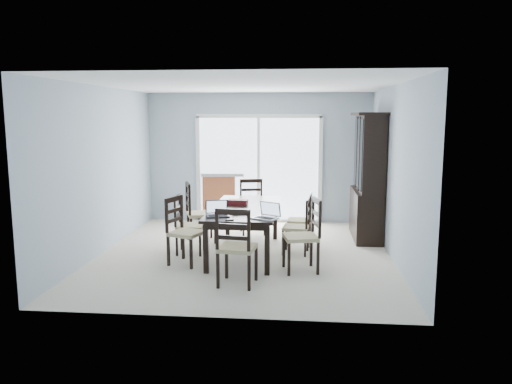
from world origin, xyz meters
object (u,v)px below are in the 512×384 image
chair_right_near (308,227)px  chair_right_far (305,213)px  chair_right_mid (301,220)px  dining_table (245,212)px  china_hutch (368,178)px  cell_phone (230,220)px  chair_end_far (252,200)px  laptop_silver (265,215)px  chair_left_mid (184,218)px  chair_end_near (235,239)px  chair_left_near (181,223)px  chair_left_far (195,206)px  hot_tub (246,191)px  laptop_dark (218,213)px  game_box (238,202)px

chair_right_near → chair_right_far: bearing=-10.6°
chair_right_near → chair_right_mid: bearing=-6.1°
dining_table → chair_right_mid: (0.87, 0.10, -0.13)m
china_hutch → cell_phone: bearing=-133.2°
china_hutch → chair_end_far: china_hutch is taller
laptop_silver → cell_phone: laptop_silver is taller
china_hutch → chair_right_far: bearing=-151.5°
laptop_silver → chair_left_mid: bearing=176.3°
chair_right_far → laptop_silver: chair_right_far is taller
china_hutch → chair_end_near: (-1.97, -2.77, -0.45)m
chair_left_near → chair_end_far: (0.83, 2.06, 0.00)m
dining_table → cell_phone: (-0.09, -1.00, 0.08)m
chair_left_mid → chair_right_far: (1.88, 0.68, -0.03)m
china_hutch → chair_right_near: size_ratio=1.86×
chair_left_far → chair_right_mid: (1.80, -0.57, -0.09)m
chair_right_mid → chair_end_near: (-0.82, -1.62, 0.09)m
dining_table → chair_end_near: (0.05, -1.52, -0.05)m
chair_left_near → hot_tub: 3.91m
chair_end_far → hot_tub: size_ratio=0.54×
china_hutch → chair_left_near: size_ratio=1.94×
chair_right_far → laptop_dark: (-1.22, -1.41, 0.27)m
china_hutch → chair_end_near: bearing=-125.4°
chair_right_near → laptop_dark: (-1.26, -0.01, 0.18)m
chair_right_far → dining_table: bearing=129.4°
chair_right_far → laptop_dark: bearing=143.4°
dining_table → chair_end_far: (-0.04, 1.49, -0.07)m
chair_left_far → hot_tub: bearing=147.8°
chair_left_near → chair_right_near: (1.84, -0.19, 0.03)m
chair_left_mid → laptop_silver: 1.59m
chair_end_near → cell_phone: size_ratio=9.99×
chair_right_far → cell_phone: chair_right_far is taller
chair_end_far → dining_table: bearing=78.1°
chair_right_near → chair_right_far: (-0.04, 1.40, -0.09)m
dining_table → hot_tub: bearing=96.1°
chair_right_near → cell_phone: bearing=91.0°
chair_left_near → chair_right_mid: size_ratio=1.11×
laptop_silver → hot_tub: hot_tub is taller
chair_left_mid → laptop_silver: size_ratio=2.70×
laptop_dark → dining_table: bearing=52.0°
china_hutch → laptop_silver: size_ratio=5.59×
chair_right_mid → chair_right_far: chair_right_mid is taller
chair_left_mid → chair_end_near: (1.00, -1.49, 0.06)m
dining_table → chair_right_far: 1.14m
china_hutch → chair_left_near: china_hutch is taller
laptop_dark → chair_end_near: bearing=-82.2°
chair_left_near → cell_phone: 0.91m
chair_end_near → hot_tub: size_ratio=0.56×
chair_left_far → laptop_dark: size_ratio=3.24×
dining_table → game_box: (-0.13, 0.21, 0.12)m
laptop_silver → hot_tub: bearing=128.8°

